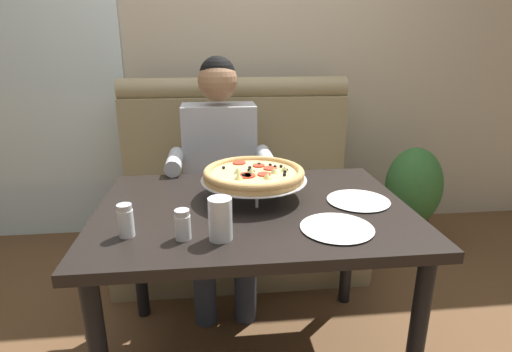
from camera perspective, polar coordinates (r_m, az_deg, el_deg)
back_wall_with_window at (r=2.94m, az=-3.55°, el=19.47°), size 6.00×0.12×2.80m
window_panel at (r=3.07m, az=-29.22°, el=17.27°), size 1.10×0.02×2.80m
booth_bench at (r=2.55m, az=-2.46°, el=-3.38°), size 1.45×0.78×1.13m
dining_table at (r=1.62m, az=-0.36°, el=-7.17°), size 1.21×0.87×0.73m
diner_main at (r=2.19m, az=-5.04°, el=1.53°), size 0.54×0.64×1.27m
pizza at (r=1.64m, az=-0.29°, el=0.22°), size 0.43×0.43×0.13m
shaker_parmesan at (r=1.40m, az=-17.86°, el=-6.30°), size 0.05×0.05×0.11m
shaker_oregano at (r=1.34m, az=-10.28°, el=-7.03°), size 0.05×0.05×0.10m
plate_near_left at (r=1.42m, az=11.35°, el=-6.95°), size 0.25×0.25×0.02m
plate_near_right at (r=1.68m, az=14.20°, el=-3.15°), size 0.25×0.25×0.02m
drinking_glass at (r=1.31m, az=-5.05°, el=-6.32°), size 0.08×0.08×0.14m
potted_plant at (r=2.87m, az=21.18°, el=-2.36°), size 0.36×0.36×0.70m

